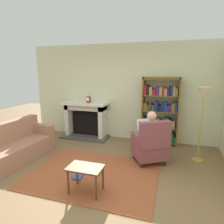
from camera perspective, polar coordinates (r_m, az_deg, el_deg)
ground at (r=3.70m, az=-7.42°, el=-19.90°), size 14.00×14.00×0.00m
back_wall at (r=5.59m, az=3.11°, el=5.81°), size 5.60×0.10×2.70m
area_rug at (r=3.93m, az=-5.53°, el=-17.68°), size 2.40×1.80×0.01m
fireplace at (r=5.84m, az=-7.65°, el=-1.86°), size 1.38×0.64×1.06m
mantel_clock at (r=5.58m, az=-6.95°, el=3.64°), size 0.14×0.14×0.18m
bookshelf at (r=5.29m, az=13.94°, el=-0.01°), size 0.95×0.32×1.80m
armchair_reading at (r=4.23m, az=11.40°, el=-9.37°), size 0.87×0.86×0.97m
seated_reader at (r=4.26m, az=10.85°, el=-6.37°), size 0.54×0.59×1.14m
sofa_floral at (r=4.82m, az=-26.76°, el=-9.10°), size 0.87×1.76×0.85m
side_table at (r=3.27m, az=-7.76°, el=-16.73°), size 0.56×0.39×0.46m
scattered_books at (r=3.97m, az=-6.95°, el=-17.00°), size 0.45×0.58×0.03m
floor_lamp at (r=4.44m, az=25.36°, el=3.49°), size 0.32×0.32×1.63m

